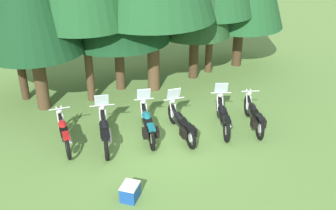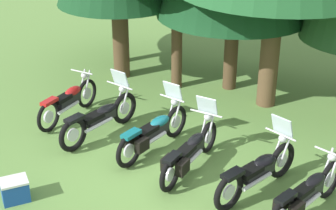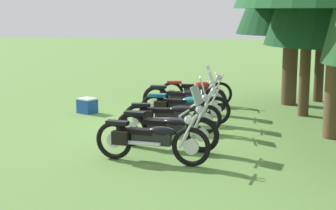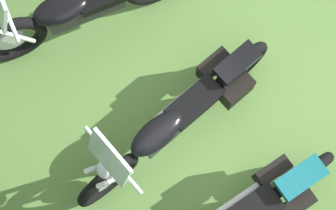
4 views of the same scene
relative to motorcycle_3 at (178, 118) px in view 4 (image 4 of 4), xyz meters
name	(u,v)px [view 4 (image 4 of 4)]	position (x,y,z in m)	size (l,w,h in m)	color
ground_plane	(207,173)	(-0.54, 0.05, -0.46)	(80.00, 80.00, 0.00)	#608C42
motorcycle_3	(178,118)	(0.00, 0.00, 0.00)	(0.73, 2.35, 1.36)	black
motorcycle_4	(81,7)	(1.45, 0.06, 0.01)	(0.85, 2.28, 1.38)	black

